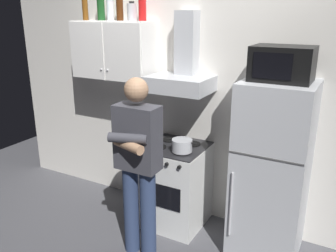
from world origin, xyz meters
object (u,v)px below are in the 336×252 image
(bottle_beer_brown, at_px, (85,7))
(bottle_vodka_clear, at_px, (110,7))
(microwave, at_px, (282,64))
(bottle_canister_steel, at_px, (132,12))
(bottle_wine_green, at_px, (101,3))
(person_standing, at_px, (138,163))
(bottle_rum_dark, at_px, (120,5))
(stove_oven, at_px, (175,185))
(range_hood, at_px, (182,70))
(upper_cabinet, at_px, (114,50))
(refrigerator, at_px, (271,171))
(cooking_pot, at_px, (182,145))
(bottle_soda_red, at_px, (142,7))

(bottle_beer_brown, distance_m, bottle_vodka_clear, 0.30)
(microwave, relative_size, bottle_canister_steel, 2.60)
(bottle_wine_green, bearing_deg, person_standing, -39.36)
(bottle_rum_dark, bearing_deg, bottle_canister_steel, 14.14)
(bottle_beer_brown, height_order, bottle_canister_steel, bottle_beer_brown)
(stove_oven, relative_size, bottle_beer_brown, 3.14)
(range_hood, bearing_deg, bottle_beer_brown, -179.01)
(bottle_rum_dark, bearing_deg, microwave, -3.73)
(upper_cabinet, relative_size, microwave, 1.88)
(bottle_wine_green, bearing_deg, refrigerator, -4.06)
(bottle_rum_dark, bearing_deg, bottle_beer_brown, -177.34)
(microwave, bearing_deg, upper_cabinet, 176.52)
(upper_cabinet, bearing_deg, refrigerator, -4.07)
(cooking_pot, height_order, bottle_canister_steel, bottle_canister_steel)
(microwave, height_order, person_standing, microwave)
(refrigerator, relative_size, bottle_wine_green, 4.53)
(stove_oven, height_order, bottle_soda_red, bottle_soda_red)
(microwave, xyz_separation_m, person_standing, (-1.00, -0.62, -0.84))
(stove_oven, relative_size, microwave, 1.82)
(bottle_rum_dark, height_order, bottle_vodka_clear, bottle_rum_dark)
(bottle_wine_green, xyz_separation_m, bottle_vodka_clear, (0.11, 0.02, -0.03))
(cooking_pot, distance_m, bottle_beer_brown, 1.80)
(person_standing, height_order, bottle_rum_dark, bottle_rum_dark)
(bottle_canister_steel, bearing_deg, bottle_vodka_clear, -178.86)
(range_hood, bearing_deg, bottle_soda_red, 177.91)
(person_standing, relative_size, bottle_wine_green, 4.64)
(refrigerator, distance_m, microwave, 0.94)
(stove_oven, bearing_deg, bottle_canister_steel, 164.81)
(upper_cabinet, xyz_separation_m, bottle_rum_dark, (0.09, 0.00, 0.45))
(bottle_soda_red, xyz_separation_m, bottle_wine_green, (-0.51, -0.01, 0.04))
(stove_oven, distance_m, bottle_vodka_clear, 1.95)
(microwave, bearing_deg, range_hood, 173.54)
(bottle_beer_brown, distance_m, bottle_rum_dark, 0.43)
(upper_cabinet, bearing_deg, bottle_beer_brown, -176.91)
(bottle_soda_red, xyz_separation_m, bottle_vodka_clear, (-0.40, 0.01, 0.01))
(range_hood, relative_size, bottle_vodka_clear, 2.62)
(cooking_pot, distance_m, bottle_wine_green, 1.70)
(bottle_beer_brown, xyz_separation_m, bottle_vodka_clear, (0.29, 0.05, 0.00))
(person_standing, bearing_deg, bottle_vodka_clear, 136.40)
(bottle_beer_brown, bearing_deg, bottle_vodka_clear, 8.92)
(bottle_wine_green, bearing_deg, microwave, -3.51)
(stove_oven, bearing_deg, person_standing, -94.72)
(range_hood, bearing_deg, stove_oven, -90.00)
(bottle_wine_green, distance_m, bottle_vodka_clear, 0.11)
(bottle_soda_red, bearing_deg, stove_oven, -17.68)
(bottle_soda_red, distance_m, bottle_wine_green, 0.51)
(stove_oven, relative_size, cooking_pot, 2.96)
(cooking_pot, xyz_separation_m, bottle_vodka_clear, (-0.98, 0.27, 1.25))
(bottle_wine_green, bearing_deg, bottle_beer_brown, -171.17)
(refrigerator, bearing_deg, bottle_rum_dark, 175.64)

